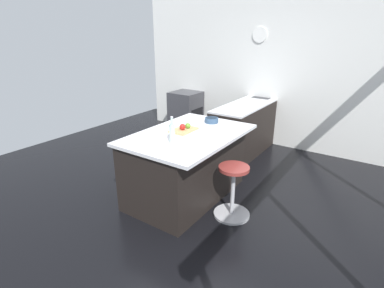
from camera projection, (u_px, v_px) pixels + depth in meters
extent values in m
plane|color=black|center=(183.00, 200.00, 3.97)|extent=(7.30, 7.30, 0.00)
cube|color=silver|center=(269.00, 70.00, 5.64)|extent=(0.12, 5.60, 2.85)
cylinder|color=white|center=(260.00, 35.00, 5.46)|extent=(0.03, 0.28, 0.28)
cube|color=black|center=(255.00, 124.00, 5.74)|extent=(2.58, 0.60, 0.89)
cube|color=silver|center=(257.00, 100.00, 5.58)|extent=(2.58, 0.60, 0.03)
cube|color=#38383D|center=(263.00, 100.00, 5.84)|extent=(0.44, 0.36, 0.12)
cylinder|color=#B7B7BC|center=(256.00, 89.00, 5.85)|extent=(0.02, 0.02, 0.28)
cube|color=#38383D|center=(186.00, 112.00, 6.61)|extent=(0.60, 0.60, 0.89)
cube|color=black|center=(197.00, 116.00, 6.46)|extent=(0.44, 0.01, 0.32)
cube|color=black|center=(186.00, 166.00, 3.95)|extent=(1.61, 0.94, 0.86)
cube|color=silver|center=(189.00, 135.00, 3.76)|extent=(1.67, 1.14, 0.04)
cylinder|color=#B7B7BC|center=(231.00, 214.00, 3.63)|extent=(0.44, 0.44, 0.03)
cylinder|color=#B7B7BC|center=(233.00, 192.00, 3.53)|extent=(0.05, 0.05, 0.60)
cylinder|color=maroon|center=(234.00, 168.00, 3.41)|extent=(0.36, 0.36, 0.04)
cube|color=tan|center=(184.00, 130.00, 3.85)|extent=(0.36, 0.24, 0.02)
sphere|color=red|center=(182.00, 127.00, 3.81)|extent=(0.08, 0.08, 0.08)
sphere|color=#609E2D|center=(188.00, 126.00, 3.88)|extent=(0.07, 0.07, 0.07)
cylinder|color=silver|center=(172.00, 134.00, 3.40)|extent=(0.06, 0.06, 0.22)
cylinder|color=silver|center=(172.00, 121.00, 3.35)|extent=(0.03, 0.03, 0.08)
cylinder|color=#B7B7BC|center=(172.00, 117.00, 3.33)|extent=(0.03, 0.03, 0.02)
cylinder|color=#334C6B|center=(212.00, 120.00, 4.19)|extent=(0.19, 0.19, 0.07)
cylinder|color=#192635|center=(212.00, 119.00, 4.19)|extent=(0.16, 0.16, 0.04)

